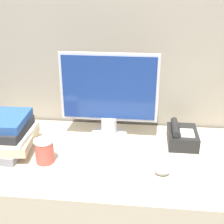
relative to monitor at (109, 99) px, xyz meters
The scene contains 8 objects.
cubicle_panel_rear 0.30m from the monitor, 72.22° to the left, with size 1.92×0.04×1.48m.
desk 0.62m from the monitor, 70.65° to the right, with size 1.52×0.72×0.72m.
monitor is the anchor object (origin of this frame).
keyboard 0.39m from the monitor, 85.79° to the right, with size 0.36×0.12×0.02m.
mouse 0.48m from the monitor, 50.42° to the right, with size 0.07×0.04×0.04m.
coffee_cup 0.42m from the monitor, 133.39° to the right, with size 0.09×0.09×0.12m.
book_stack 0.54m from the monitor, 157.13° to the right, with size 0.25×0.31×0.19m.
desk_telephone 0.43m from the monitor, ahead, with size 0.15×0.21×0.11m.
Camera 1 is at (0.12, -0.96, 1.53)m, focal length 50.00 mm.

